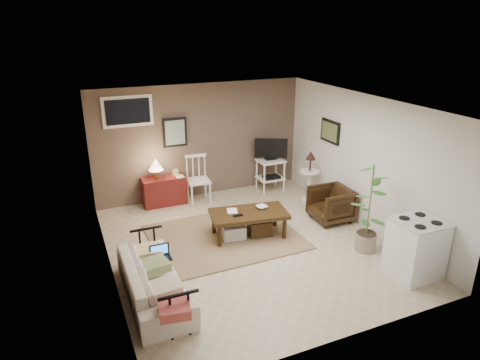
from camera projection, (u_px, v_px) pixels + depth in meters
name	position (u px, v px, depth m)	size (l,w,h in m)	color
floor	(249.00, 245.00, 7.26)	(5.00, 5.00, 0.00)	#C1B293
art_back	(175.00, 132.00, 8.67)	(0.50, 0.03, 0.60)	black
art_right	(330.00, 131.00, 8.45)	(0.03, 0.60, 0.45)	black
window	(128.00, 111.00, 8.16)	(0.96, 0.03, 0.60)	white
rug	(225.00, 237.00, 7.52)	(2.51, 2.01, 0.02)	#8C6E51
coffee_table	(248.00, 222.00, 7.46)	(1.41, 0.89, 0.50)	#34210E
sofa	(153.00, 275.00, 5.78)	(1.85, 0.54, 0.72)	beige
sofa_pillows	(160.00, 277.00, 5.58)	(0.36, 1.76, 0.12)	beige
sofa_end_rails	(161.00, 276.00, 5.84)	(0.50, 1.85, 0.62)	black
laptop	(160.00, 254.00, 6.08)	(0.28, 0.21, 0.19)	black
red_console	(163.00, 188.00, 8.77)	(0.88, 0.39, 1.01)	maroon
spindle_chair	(198.00, 181.00, 8.86)	(0.48, 0.48, 0.99)	white
tv_stand	(271.00, 163.00, 9.40)	(0.66, 0.46, 1.19)	white
side_table	(310.00, 170.00, 8.86)	(0.41, 0.41, 1.09)	white
armchair	(331.00, 203.00, 8.06)	(0.70, 0.65, 0.72)	black
potted_plant	(370.00, 205.00, 6.84)	(0.38, 0.38, 1.52)	gray
stove	(416.00, 248.00, 6.29)	(0.69, 0.64, 0.90)	white
bowl	(262.00, 203.00, 7.51)	(0.19, 0.05, 0.19)	#34210E
book_table	(227.00, 206.00, 7.36)	(0.17, 0.02, 0.24)	#34210E
book_console	(176.00, 173.00, 8.66)	(0.15, 0.02, 0.21)	#34210E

